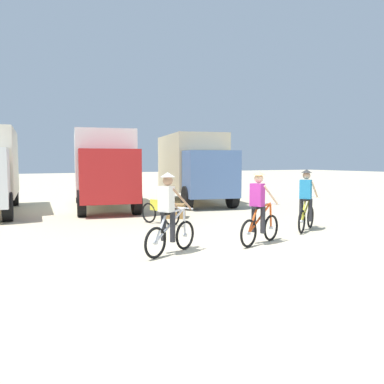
% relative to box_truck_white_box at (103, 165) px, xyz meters
% --- Properties ---
extents(ground_plane, '(120.00, 120.00, 0.00)m').
position_rel_box_truck_white_box_xyz_m(ground_plane, '(0.91, -10.02, -1.87)').
color(ground_plane, beige).
extents(box_truck_white_box, '(3.52, 7.06, 3.35)m').
position_rel_box_truck_white_box_xyz_m(box_truck_white_box, '(0.00, 0.00, 0.00)').
color(box_truck_white_box, white).
rests_on(box_truck_white_box, ground).
extents(box_truck_tan_camper, '(3.71, 7.09, 3.35)m').
position_rel_box_truck_white_box_xyz_m(box_truck_tan_camper, '(4.51, 0.03, 0.00)').
color(box_truck_tan_camper, '#CCB78E').
rests_on(box_truck_tan_camper, ground).
extents(cyclist_orange_shirt, '(1.57, 0.87, 1.82)m').
position_rel_box_truck_white_box_xyz_m(cyclist_orange_shirt, '(-1.04, -9.32, -1.03)').
color(cyclist_orange_shirt, black).
rests_on(cyclist_orange_shirt, ground).
extents(cyclist_cowboy_hat, '(1.64, 0.76, 1.82)m').
position_rel_box_truck_white_box_xyz_m(cyclist_cowboy_hat, '(1.36, -9.41, -1.03)').
color(cyclist_cowboy_hat, black).
rests_on(cyclist_cowboy_hat, ground).
extents(cyclist_near_camera, '(1.49, 0.98, 1.82)m').
position_rel_box_truck_white_box_xyz_m(cyclist_near_camera, '(3.75, -8.54, -1.03)').
color(cyclist_near_camera, black).
rests_on(cyclist_near_camera, ground).
extents(bicycle_spare, '(0.75, 1.63, 0.97)m').
position_rel_box_truck_white_box_xyz_m(bicycle_spare, '(0.36, -5.49, -1.48)').
color(bicycle_spare, black).
rests_on(bicycle_spare, ground).
extents(supply_crate, '(0.97, 0.96, 0.51)m').
position_rel_box_truck_white_box_xyz_m(supply_crate, '(1.43, -4.34, -1.62)').
color(supply_crate, olive).
rests_on(supply_crate, ground).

